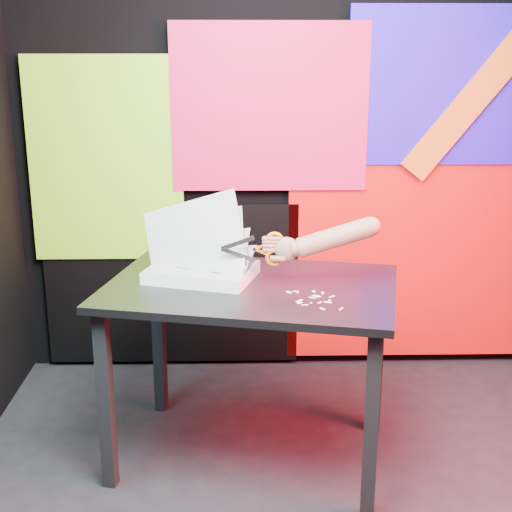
{
  "coord_description": "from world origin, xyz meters",
  "views": [
    {
      "loc": [
        -0.39,
        -2.02,
        1.63
      ],
      "look_at": [
        -0.33,
        0.56,
        0.87
      ],
      "focal_mm": 50.0,
      "sensor_mm": 36.0,
      "label": 1
    }
  ],
  "objects": [
    {
      "name": "hand_forearm",
      "position": [
        -0.07,
        0.58,
        0.93
      ],
      "size": [
        0.44,
        0.09,
        0.18
      ],
      "rotation": [
        0.0,
        0.0,
        -0.05
      ],
      "color": "#A06055",
      "rests_on": "work_table"
    },
    {
      "name": "printout_stack",
      "position": [
        -0.55,
        0.67,
        0.78
      ],
      "size": [
        0.47,
        0.4,
        0.37
      ],
      "rotation": [
        0.0,
        0.0,
        -0.3
      ],
      "color": "beige",
      "rests_on": "work_table"
    },
    {
      "name": "scissors",
      "position": [
        -0.28,
        0.59,
        0.89
      ],
      "size": [
        0.24,
        0.02,
        0.14
      ],
      "rotation": [
        0.0,
        0.0,
        -0.05
      ],
      "color": "silver",
      "rests_on": "printout_stack"
    },
    {
      "name": "room",
      "position": [
        0.0,
        0.0,
        1.35
      ],
      "size": [
        3.01,
        3.01,
        2.71
      ],
      "color": "black",
      "rests_on": "ground"
    },
    {
      "name": "paper_clippings",
      "position": [
        -0.13,
        0.41,
        0.75
      ],
      "size": [
        0.19,
        0.21,
        0.0
      ],
      "color": "white",
      "rests_on": "work_table"
    },
    {
      "name": "backdrop",
      "position": [
        0.06,
        1.46,
        0.96
      ],
      "size": [
        2.88,
        0.05,
        2.08
      ],
      "color": "red",
      "rests_on": "ground"
    },
    {
      "name": "work_table",
      "position": [
        -0.35,
        0.58,
        0.65
      ],
      "size": [
        1.24,
        0.96,
        0.75
      ],
      "rotation": [
        0.0,
        0.0,
        -0.22
      ],
      "color": "black",
      "rests_on": "ground"
    }
  ]
}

